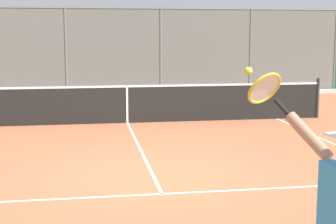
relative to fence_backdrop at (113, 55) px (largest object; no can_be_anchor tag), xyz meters
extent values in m
plane|color=#A8603D|center=(0.00, 11.01, -1.45)|extent=(60.00, 60.00, 0.00)
cube|color=white|center=(0.00, 12.07, -1.44)|extent=(6.24, 0.05, 0.01)
cube|color=white|center=(0.00, 9.09, -1.44)|extent=(0.05, 5.95, 0.01)
cylinder|color=slate|center=(-8.35, 0.63, 0.13)|extent=(0.07, 0.07, 3.15)
cylinder|color=slate|center=(-5.01, 0.63, 0.13)|extent=(0.07, 0.07, 3.15)
cylinder|color=slate|center=(-1.67, 0.63, 0.13)|extent=(0.07, 0.07, 3.15)
cylinder|color=slate|center=(1.67, 0.63, 0.13)|extent=(0.07, 0.07, 3.15)
cylinder|color=slate|center=(0.00, 0.63, 1.66)|extent=(16.70, 0.05, 0.05)
cube|color=slate|center=(0.00, 0.63, 0.13)|extent=(16.70, 0.02, 3.15)
cube|color=#235B2D|center=(0.00, -0.02, 0.01)|extent=(19.70, 0.90, 2.91)
cube|color=silver|center=(0.00, 0.81, -1.37)|extent=(17.70, 0.18, 0.15)
cylinder|color=#2D2D2D|center=(-5.13, 6.11, -0.91)|extent=(0.09, 0.09, 1.07)
cube|color=black|center=(0.00, 6.11, -0.99)|extent=(10.18, 0.02, 0.91)
cube|color=white|center=(0.00, 6.11, -0.51)|extent=(10.18, 0.04, 0.05)
cube|color=white|center=(0.00, 6.11, -0.99)|extent=(0.05, 0.04, 0.91)
cylinder|color=#A87A5B|center=(-0.45, 15.85, 0.14)|extent=(0.24, 0.39, 0.30)
cylinder|color=black|center=(-0.34, 15.62, 0.30)|extent=(0.10, 0.17, 0.13)
torus|color=gold|center=(-0.27, 15.45, 0.43)|extent=(0.34, 0.29, 0.26)
cylinder|color=silver|center=(-0.27, 15.45, 0.43)|extent=(0.28, 0.23, 0.21)
sphere|color=#C1D138|center=(-0.19, 15.29, 0.54)|extent=(0.07, 0.07, 0.07)
camera|label=1|loc=(1.06, 19.13, 0.84)|focal=55.51mm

